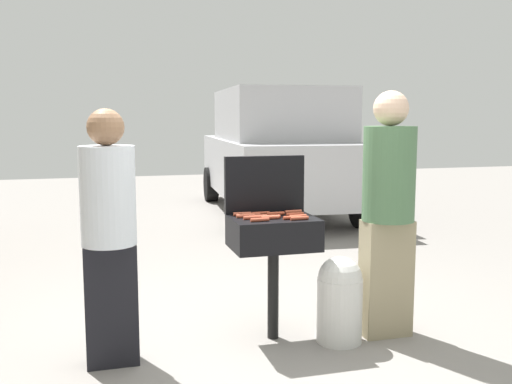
{
  "coord_description": "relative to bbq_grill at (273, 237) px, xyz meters",
  "views": [
    {
      "loc": [
        -1.05,
        -3.73,
        1.59
      ],
      "look_at": [
        0.16,
        0.59,
        1.0
      ],
      "focal_mm": 40.56,
      "sensor_mm": 36.0,
      "label": 1
    }
  ],
  "objects": [
    {
      "name": "propane_tank",
      "position": [
        0.43,
        -0.19,
        -0.42
      ],
      "size": [
        0.32,
        0.32,
        0.62
      ],
      "color": "silver",
      "rests_on": "ground"
    },
    {
      "name": "hot_dog_9",
      "position": [
        -0.06,
        0.12,
        0.15
      ],
      "size": [
        0.13,
        0.03,
        0.03
      ],
      "primitive_type": "cylinder",
      "rotation": [
        0.0,
        1.57,
        0.07
      ],
      "color": "#AD4228",
      "rests_on": "bbq_grill"
    },
    {
      "name": "ground_plane",
      "position": [
        -0.15,
        -0.09,
        -0.74
      ],
      "size": [
        24.0,
        24.0,
        0.0
      ],
      "primitive_type": "plane",
      "color": "gray"
    },
    {
      "name": "parked_minivan",
      "position": [
        1.7,
        5.2,
        0.28
      ],
      "size": [
        2.29,
        4.53,
        2.02
      ],
      "rotation": [
        0.0,
        0.0,
        3.07
      ],
      "color": "#B7B7BC",
      "rests_on": "ground"
    },
    {
      "name": "hot_dog_6",
      "position": [
        -0.04,
        -0.06,
        0.15
      ],
      "size": [
        0.13,
        0.03,
        0.03
      ],
      "primitive_type": "cylinder",
      "rotation": [
        0.0,
        1.57,
        0.02
      ],
      "color": "#B74C33",
      "rests_on": "bbq_grill"
    },
    {
      "name": "hot_dog_7",
      "position": [
        -0.03,
        -0.04,
        0.15
      ],
      "size": [
        0.13,
        0.03,
        0.03
      ],
      "primitive_type": "cylinder",
      "rotation": [
        0.0,
        1.57,
        -0.06
      ],
      "color": "#B74C33",
      "rests_on": "bbq_grill"
    },
    {
      "name": "hot_dog_5",
      "position": [
        -0.14,
        -0.13,
        0.15
      ],
      "size": [
        0.13,
        0.03,
        0.03
      ],
      "primitive_type": "cylinder",
      "rotation": [
        0.0,
        1.57,
        0.03
      ],
      "color": "#B74C33",
      "rests_on": "bbq_grill"
    },
    {
      "name": "person_right",
      "position": [
        0.81,
        -0.16,
        0.22
      ],
      "size": [
        0.37,
        0.37,
        1.77
      ],
      "rotation": [
        0.0,
        0.0,
        3.03
      ],
      "color": "gray",
      "rests_on": "ground"
    },
    {
      "name": "hot_dog_11",
      "position": [
        0.14,
        -0.14,
        0.15
      ],
      "size": [
        0.13,
        0.03,
        0.03
      ],
      "primitive_type": "cylinder",
      "rotation": [
        0.0,
        1.57,
        0.07
      ],
      "color": "#B74C33",
      "rests_on": "bbq_grill"
    },
    {
      "name": "hot_dog_12",
      "position": [
        0.04,
        0.08,
        0.15
      ],
      "size": [
        0.13,
        0.03,
        0.03
      ],
      "primitive_type": "cylinder",
      "rotation": [
        0.0,
        1.57,
        0.03
      ],
      "color": "#AD4228",
      "rests_on": "bbq_grill"
    },
    {
      "name": "hot_dog_10",
      "position": [
        0.16,
        -0.07,
        0.15
      ],
      "size": [
        0.13,
        0.04,
        0.03
      ],
      "primitive_type": "cylinder",
      "rotation": [
        0.0,
        1.57,
        0.11
      ],
      "color": "#B74C33",
      "rests_on": "bbq_grill"
    },
    {
      "name": "grill_lid_open",
      "position": [
        -0.0,
        0.22,
        0.35
      ],
      "size": [
        0.6,
        0.05,
        0.42
      ],
      "primitive_type": "cube",
      "color": "black",
      "rests_on": "bbq_grill"
    },
    {
      "name": "bbq_grill",
      "position": [
        0.0,
        0.0,
        0.0
      ],
      "size": [
        0.6,
        0.44,
        0.88
      ],
      "color": "black",
      "rests_on": "ground"
    },
    {
      "name": "person_left",
      "position": [
        -1.13,
        -0.14,
        0.15
      ],
      "size": [
        0.34,
        0.34,
        1.64
      ],
      "rotation": [
        0.0,
        0.0,
        0.17
      ],
      "color": "black",
      "rests_on": "ground"
    },
    {
      "name": "hot_dog_3",
      "position": [
        0.17,
        0.01,
        0.15
      ],
      "size": [
        0.13,
        0.03,
        0.03
      ],
      "primitive_type": "cylinder",
      "rotation": [
        0.0,
        1.57,
        0.05
      ],
      "color": "#AD4228",
      "rests_on": "bbq_grill"
    },
    {
      "name": "hot_dog_14",
      "position": [
        -0.19,
        0.14,
        0.15
      ],
      "size": [
        0.13,
        0.03,
        0.03
      ],
      "primitive_type": "cylinder",
      "rotation": [
        0.0,
        1.57,
        -0.03
      ],
      "color": "#C6593D",
      "rests_on": "bbq_grill"
    },
    {
      "name": "hot_dog_13",
      "position": [
        -0.16,
        -0.03,
        0.15
      ],
      "size": [
        0.13,
        0.03,
        0.03
      ],
      "primitive_type": "cylinder",
      "rotation": [
        0.0,
        1.57,
        0.01
      ],
      "color": "#B74C33",
      "rests_on": "bbq_grill"
    },
    {
      "name": "hot_dog_4",
      "position": [
        -0.14,
        0.08,
        0.15
      ],
      "size": [
        0.13,
        0.03,
        0.03
      ],
      "primitive_type": "cylinder",
      "rotation": [
        0.0,
        1.57,
        -0.06
      ],
      "color": "#B74C33",
      "rests_on": "bbq_grill"
    },
    {
      "name": "hot_dog_1",
      "position": [
        0.1,
        -0.11,
        0.15
      ],
      "size": [
        0.13,
        0.03,
        0.03
      ],
      "primitive_type": "cylinder",
      "rotation": [
        0.0,
        1.57,
        -0.04
      ],
      "color": "#AD4228",
      "rests_on": "bbq_grill"
    },
    {
      "name": "hot_dog_8",
      "position": [
        0.19,
        0.13,
        0.15
      ],
      "size": [
        0.13,
        0.04,
        0.03
      ],
      "primitive_type": "cylinder",
      "rotation": [
        0.0,
        1.57,
        0.08
      ],
      "color": "#B74C33",
      "rests_on": "bbq_grill"
    },
    {
      "name": "hot_dog_0",
      "position": [
        -0.19,
        0.05,
        0.15
      ],
      "size": [
        0.13,
        0.04,
        0.03
      ],
      "primitive_type": "cylinder",
      "rotation": [
        0.0,
        1.57,
        -0.07
      ],
      "color": "#C6593D",
      "rests_on": "bbq_grill"
    },
    {
      "name": "hot_dog_2",
      "position": [
        -0.11,
        0.01,
        0.15
      ],
      "size": [
        0.13,
        0.03,
        0.03
      ],
      "primitive_type": "cylinder",
      "rotation": [
        0.0,
        1.57,
        -0.03
      ],
      "color": "#C6593D",
      "rests_on": "bbq_grill"
    }
  ]
}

